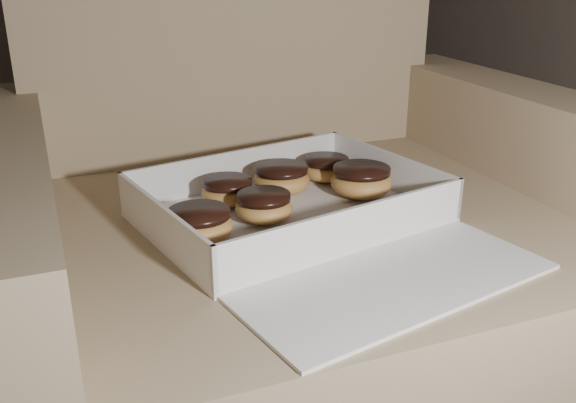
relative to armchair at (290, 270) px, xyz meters
The scene contains 12 objects.
armchair is the anchor object (origin of this frame).
bakery_box 0.20m from the armchair, 101.39° to the right, with size 0.49×0.54×0.07m.
donut_a 0.20m from the armchair, 31.62° to the right, with size 0.10×0.10×0.05m.
donut_b 0.21m from the armchair, 129.39° to the right, with size 0.08×0.08×0.04m.
donut_c 0.28m from the armchair, 144.61° to the right, with size 0.09×0.09×0.04m.
donut_d 0.20m from the armchair, behind, with size 0.08×0.08×0.04m.
donut_e 0.17m from the armchair, behind, with size 0.09×0.09×0.04m.
donut_f 0.18m from the armchair, 19.88° to the left, with size 0.08×0.08×0.04m.
crumb_a 0.25m from the armchair, 104.73° to the right, with size 0.01×0.01×0.00m, color black.
crumb_b 0.30m from the armchair, 121.15° to the right, with size 0.01×0.01×0.00m, color black.
crumb_c 0.25m from the armchair, 82.25° to the right, with size 0.01×0.01×0.00m, color black.
crumb_d 0.26m from the armchair, 101.11° to the right, with size 0.01×0.01×0.00m, color black.
Camera 1 is at (0.62, -0.86, 0.83)m, focal length 40.00 mm.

